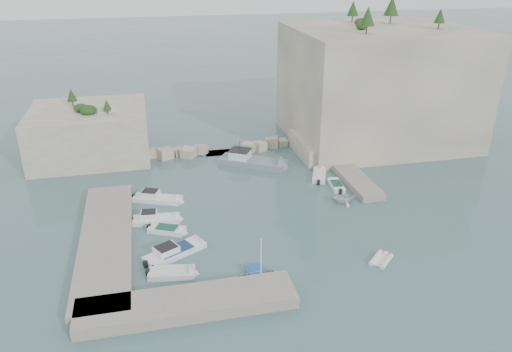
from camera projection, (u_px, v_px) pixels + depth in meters
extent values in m
plane|color=#496C6D|center=(268.00, 223.00, 54.43)|extent=(400.00, 400.00, 0.00)
cube|color=beige|center=(378.00, 85.00, 76.10)|extent=(26.00, 22.00, 17.00)
cube|color=beige|center=(325.00, 146.00, 72.58)|extent=(8.00, 10.00, 2.50)
cube|color=beige|center=(90.00, 133.00, 71.18)|extent=(16.00, 14.00, 7.00)
cube|color=#9E9689|center=(106.00, 242.00, 49.85)|extent=(5.00, 24.00, 1.10)
cube|color=#9E9689|center=(188.00, 303.00, 41.04)|extent=(18.00, 4.00, 1.10)
cube|color=#9E9689|center=(349.00, 173.00, 65.91)|extent=(3.00, 16.00, 0.80)
cube|color=beige|center=(225.00, 148.00, 73.51)|extent=(28.00, 3.00, 1.40)
imported|color=white|center=(261.00, 282.00, 44.59)|extent=(5.37, 4.21, 1.01)
imported|color=silver|center=(343.00, 202.00, 58.96)|extent=(3.22, 2.81, 1.64)
imported|color=silver|center=(321.00, 166.00, 68.86)|extent=(4.20, 2.87, 1.52)
cylinder|color=white|center=(261.00, 258.00, 43.53)|extent=(0.10, 0.10, 4.20)
cone|color=#1E4219|center=(368.00, 16.00, 66.23)|extent=(1.96, 1.96, 2.45)
cone|color=#1E4219|center=(392.00, 6.00, 75.73)|extent=(2.24, 2.24, 2.80)
cone|color=#1E4219|center=(440.00, 16.00, 70.64)|extent=(1.57, 1.57, 1.96)
cone|color=#1E4219|center=(353.00, 8.00, 77.60)|extent=(1.79, 1.79, 2.24)
cone|color=#1E4219|center=(71.00, 95.00, 70.46)|extent=(1.40, 1.40, 1.75)
cone|color=#1E4219|center=(107.00, 104.00, 67.16)|extent=(1.12, 1.12, 1.40)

